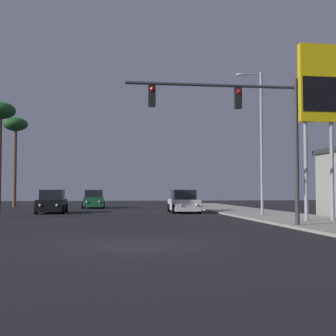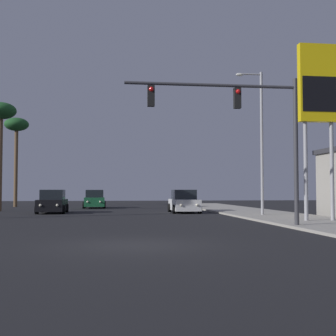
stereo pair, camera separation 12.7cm
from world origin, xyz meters
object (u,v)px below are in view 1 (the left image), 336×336
at_px(car_white, 184,202).
at_px(palm_tree_far, 15,129).
at_px(gas_station_sign, 318,93).
at_px(car_black, 52,202).
at_px(palm_tree_mid, 0,117).
at_px(street_lamp, 260,135).
at_px(traffic_light_mast, 248,119).
at_px(car_green, 94,200).

relative_size(car_white, palm_tree_far, 0.48).
bearing_deg(gas_station_sign, car_black, 140.22).
bearing_deg(palm_tree_far, palm_tree_mid, -86.21).
height_order(gas_station_sign, palm_tree_mid, gas_station_sign).
height_order(car_black, street_lamp, street_lamp).
height_order(street_lamp, palm_tree_mid, street_lamp).
bearing_deg(street_lamp, gas_station_sign, -78.91).
bearing_deg(car_black, street_lamp, 155.34).
xyz_separation_m(street_lamp, palm_tree_mid, (-17.88, 9.78, 2.34)).
distance_m(traffic_light_mast, palm_tree_far, 32.23).
xyz_separation_m(street_lamp, gas_station_sign, (1.14, -5.81, 1.50)).
bearing_deg(palm_tree_far, car_white, -44.01).
distance_m(car_black, car_white, 9.53).
relative_size(car_black, car_white, 1.00).
xyz_separation_m(car_green, palm_tree_far, (-7.88, 4.12, 6.97)).
bearing_deg(car_black, gas_station_sign, 140.73).
xyz_separation_m(car_green, gas_station_sign, (11.80, -21.47, 5.86)).
bearing_deg(palm_tree_far, car_black, -69.17).
bearing_deg(street_lamp, car_black, 154.83).
bearing_deg(car_green, street_lamp, 123.41).
relative_size(car_green, palm_tree_mid, 0.50).
relative_size(car_black, street_lamp, 0.48).
height_order(car_black, palm_tree_mid, palm_tree_mid).
bearing_deg(gas_station_sign, car_green, 118.79).
height_order(street_lamp, palm_tree_far, street_lamp).
bearing_deg(palm_tree_mid, gas_station_sign, -39.35).
xyz_separation_m(car_white, street_lamp, (3.90, -5.64, 4.36)).
xyz_separation_m(car_white, traffic_light_mast, (0.48, -14.17, 3.99)).
height_order(traffic_light_mast, palm_tree_mid, palm_tree_mid).
relative_size(street_lamp, palm_tree_mid, 1.05).
bearing_deg(gas_station_sign, palm_tree_far, 127.56).
bearing_deg(car_white, gas_station_sign, 114.05).
bearing_deg(traffic_light_mast, palm_tree_far, 118.09).
xyz_separation_m(traffic_light_mast, palm_tree_mid, (-14.45, 18.31, 2.71)).
height_order(car_green, street_lamp, street_lamp).
distance_m(car_green, car_white, 12.09).
distance_m(car_green, palm_tree_far, 11.30).
distance_m(traffic_light_mast, gas_station_sign, 5.63).
bearing_deg(palm_tree_far, traffic_light_mast, -61.91).
relative_size(car_white, gas_station_sign, 0.48).
distance_m(car_white, street_lamp, 8.13).
xyz_separation_m(traffic_light_mast, palm_tree_far, (-15.11, 28.31, 2.98)).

